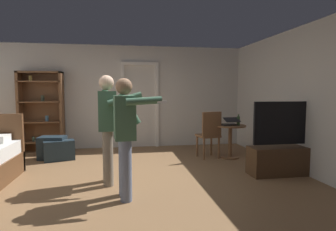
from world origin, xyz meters
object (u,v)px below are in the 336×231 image
person_blue_shirt (125,130)px  person_striped_shirt (108,122)px  wooden_chair (210,133)px  tv_flatscreen (287,154)px  suitcase_dark (52,148)px  bookshelf (42,109)px  suitcase_small (59,150)px  bottle_on_table (238,121)px  side_table (230,136)px  laptop (230,123)px

person_blue_shirt → person_striped_shirt: person_striped_shirt is taller
person_striped_shirt → wooden_chair: bearing=32.5°
tv_flatscreen → suitcase_dark: 4.56m
tv_flatscreen → wooden_chair: (-0.95, 1.29, 0.20)m
tv_flatscreen → wooden_chair: size_ratio=1.30×
bookshelf → suitcase_small: size_ratio=3.18×
person_blue_shirt → suitcase_small: (-1.32, 2.27, -0.70)m
bottle_on_table → suitcase_small: bottle_on_table is taller
side_table → person_blue_shirt: size_ratio=0.44×
wooden_chair → person_blue_shirt: bearing=-132.5°
person_blue_shirt → bottle_on_table: bearing=37.9°
bookshelf → side_table: bearing=-18.1°
person_striped_shirt → suitcase_small: person_striped_shirt is taller
side_table → laptop: bearing=-121.4°
bookshelf → bottle_on_table: 4.48m
bookshelf → suitcase_small: 1.39m
wooden_chair → suitcase_small: (-3.08, 0.34, -0.34)m
laptop → wooden_chair: size_ratio=0.36×
side_table → bookshelf: bearing=161.9°
laptop → suitcase_small: size_ratio=0.60×
side_table → person_blue_shirt: bearing=-139.2°
wooden_chair → person_striped_shirt: bearing=-147.5°
tv_flatscreen → suitcase_dark: (-4.19, 1.80, -0.11)m
side_table → wooden_chair: 0.46m
suitcase_small → bookshelf: bearing=103.4°
laptop → bottle_on_table: bearing=-12.5°
suitcase_small → person_blue_shirt: bearing=-76.7°
side_table → bottle_on_table: size_ratio=3.00×
laptop → bottle_on_table: 0.18m
tv_flatscreen → suitcase_dark: tv_flatscreen is taller
suitcase_dark → suitcase_small: (0.17, -0.16, -0.03)m
tv_flatscreen → side_table: tv_flatscreen is taller
bottle_on_table → wooden_chair: size_ratio=0.24×
side_table → person_striped_shirt: person_striped_shirt is taller
side_table → bottle_on_table: bearing=-29.7°
bookshelf → wooden_chair: 3.91m
bookshelf → laptop: size_ratio=5.30×
bookshelf → wooden_chair: bearing=-20.0°
laptop → suitcase_small: laptop is taller
person_blue_shirt → tv_flatscreen: bearing=13.1°
tv_flatscreen → bottle_on_table: 1.33m
side_table → person_blue_shirt: 2.95m
tv_flatscreen → side_table: bearing=111.2°
laptop → person_striped_shirt: (-2.44, -1.23, 0.20)m
bottle_on_table → side_table: bearing=150.3°
suitcase_small → person_striped_shirt: bearing=-73.6°
tv_flatscreen → laptop: (-0.52, 1.24, 0.41)m
wooden_chair → suitcase_dark: bearing=171.1°
person_striped_shirt → suitcase_small: 2.08m
laptop → suitcase_small: (-3.50, 0.40, -0.55)m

